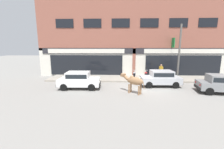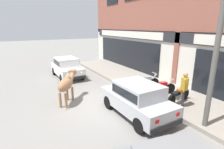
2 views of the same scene
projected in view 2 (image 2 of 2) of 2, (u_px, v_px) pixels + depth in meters
ground_plane at (97, 103)px, 8.80m from camera, size 90.00×90.00×0.00m
sidewalk at (155, 88)px, 10.56m from camera, size 19.00×3.21×0.17m
shop_building at (185, 3)px, 10.11m from camera, size 23.00×1.40×10.37m
cow at (67, 84)px, 8.50m from camera, size 1.83×1.48×1.61m
car_0 at (67, 67)px, 12.99m from camera, size 3.65×1.69×1.46m
car_1 at (137, 98)px, 7.35m from camera, size 3.64×1.67×1.46m
motorcycle_0 at (145, 82)px, 10.26m from camera, size 0.61×1.80×0.88m
motorcycle_1 at (161, 88)px, 9.26m from camera, size 0.60×1.80×0.88m
motorcycle_2 at (179, 95)px, 8.27m from camera, size 0.60×1.79×0.88m
pedestrian at (184, 86)px, 7.74m from camera, size 0.33×0.42×1.60m
utility_pole at (216, 51)px, 5.73m from camera, size 0.18×0.18×5.55m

